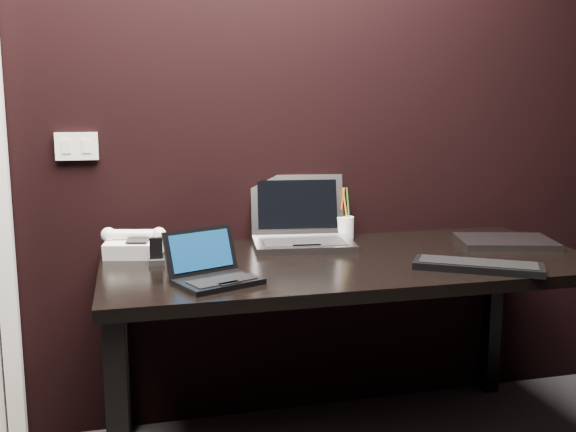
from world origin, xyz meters
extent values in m
plane|color=black|center=(0.00, 1.80, 1.30)|extent=(4.00, 0.00, 4.00)
cube|color=silver|center=(-0.62, 1.79, 1.12)|extent=(0.15, 0.02, 0.10)
cube|color=silver|center=(-0.66, 1.78, 1.12)|extent=(0.03, 0.01, 0.05)
cube|color=silver|center=(-0.58, 1.78, 1.12)|extent=(0.03, 0.01, 0.05)
cube|color=black|center=(0.30, 1.40, 0.72)|extent=(1.70, 0.80, 0.04)
cube|color=black|center=(-0.50, 1.75, 0.35)|extent=(0.06, 0.06, 0.70)
cube|color=black|center=(1.10, 1.75, 0.35)|extent=(0.06, 0.06, 0.70)
cube|color=black|center=(-0.20, 1.17, 0.75)|extent=(0.28, 0.24, 0.02)
cube|color=black|center=(-0.19, 1.15, 0.76)|extent=(0.21, 0.16, 0.00)
cube|color=black|center=(-0.17, 1.11, 0.76)|extent=(0.07, 0.05, 0.00)
cube|color=black|center=(-0.24, 1.26, 0.82)|extent=(0.24, 0.14, 0.14)
cube|color=#092648|center=(-0.23, 1.26, 0.83)|extent=(0.20, 0.11, 0.11)
cube|color=#9E9EA3|center=(0.19, 1.60, 0.75)|extent=(0.40, 0.31, 0.03)
cube|color=black|center=(0.18, 1.57, 0.77)|extent=(0.32, 0.18, 0.00)
cube|color=gray|center=(0.17, 1.50, 0.77)|extent=(0.11, 0.06, 0.00)
cube|color=#96979C|center=(0.21, 1.77, 0.88)|extent=(0.37, 0.12, 0.23)
cube|color=black|center=(0.21, 1.76, 0.88)|extent=(0.32, 0.09, 0.19)
cube|color=black|center=(0.65, 1.14, 0.75)|extent=(0.42, 0.33, 0.02)
cube|color=black|center=(0.65, 1.14, 0.76)|extent=(0.37, 0.29, 0.00)
cube|color=#99989E|center=(0.95, 1.46, 0.75)|extent=(0.40, 0.34, 0.02)
cube|color=silver|center=(-0.43, 1.62, 0.77)|extent=(0.22, 0.21, 0.08)
cylinder|color=white|center=(-0.43, 1.61, 0.82)|extent=(0.18, 0.08, 0.04)
sphere|color=silver|center=(-0.52, 1.63, 0.82)|extent=(0.06, 0.06, 0.05)
sphere|color=silver|center=(-0.35, 1.58, 0.82)|extent=(0.06, 0.06, 0.05)
cube|color=black|center=(-0.42, 1.57, 0.80)|extent=(0.08, 0.07, 0.01)
cube|color=black|center=(-0.36, 1.47, 0.78)|extent=(0.04, 0.02, 0.09)
cube|color=black|center=(-0.36, 1.46, 0.75)|extent=(0.05, 0.04, 0.02)
cylinder|color=white|center=(0.39, 1.72, 0.78)|extent=(0.07, 0.07, 0.09)
cylinder|color=#D55514|center=(0.38, 1.73, 0.88)|extent=(0.02, 0.02, 0.13)
cylinder|color=#227E24|center=(0.40, 1.72, 0.88)|extent=(0.01, 0.02, 0.13)
cylinder|color=black|center=(0.40, 1.74, 0.88)|extent=(0.01, 0.01, 0.13)
cylinder|color=orange|center=(0.39, 1.72, 0.88)|extent=(0.02, 0.03, 0.13)
camera|label=1|loc=(-0.45, -0.67, 1.26)|focal=40.00mm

